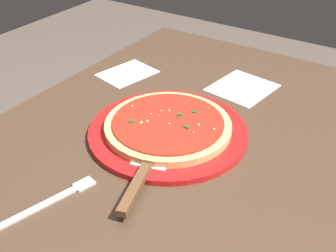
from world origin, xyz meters
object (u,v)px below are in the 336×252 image
(pizza_server, at_px, (143,175))
(napkin_loose_left, at_px, (127,73))
(napkin_folded_right, at_px, (242,88))
(fork, at_px, (53,200))
(pizza, at_px, (168,125))
(serving_plate, at_px, (168,131))

(pizza_server, height_order, napkin_loose_left, pizza_server)
(napkin_folded_right, xyz_separation_m, fork, (0.56, -0.10, 0.00))
(pizza, distance_m, pizza_server, 0.16)
(pizza_server, xyz_separation_m, napkin_folded_right, (-0.43, -0.00, -0.02))
(pizza, height_order, pizza_server, pizza)
(serving_plate, xyz_separation_m, pizza_server, (0.16, 0.05, 0.01))
(napkin_loose_left, height_order, fork, fork)
(serving_plate, distance_m, pizza, 0.02)
(serving_plate, bearing_deg, napkin_loose_left, -125.78)
(pizza, height_order, napkin_loose_left, pizza)
(pizza_server, height_order, napkin_folded_right, pizza_server)
(napkin_folded_right, bearing_deg, pizza_server, 0.23)
(napkin_folded_right, bearing_deg, pizza, -9.35)
(pizza, xyz_separation_m, pizza_server, (0.16, 0.05, -0.00))
(pizza_server, distance_m, fork, 0.16)
(serving_plate, relative_size, napkin_folded_right, 2.21)
(serving_plate, xyz_separation_m, napkin_loose_left, (-0.18, -0.25, -0.01))
(pizza, distance_m, napkin_loose_left, 0.31)
(pizza, bearing_deg, napkin_folded_right, 170.65)
(pizza, xyz_separation_m, fork, (0.28, -0.05, -0.02))
(pizza_server, distance_m, napkin_folded_right, 0.43)
(serving_plate, xyz_separation_m, napkin_folded_right, (-0.28, 0.05, -0.01))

